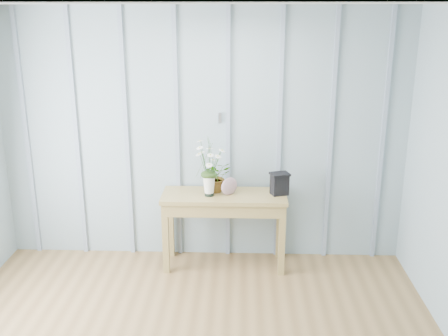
{
  "coord_description": "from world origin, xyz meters",
  "views": [
    {
      "loc": [
        0.39,
        -2.74,
        2.5
      ],
      "look_at": [
        0.22,
        1.94,
        1.03
      ],
      "focal_mm": 42.0,
      "sensor_mm": 36.0,
      "label": 1
    }
  ],
  "objects_px": {
    "carved_box": "(280,183)",
    "felt_disc_vessel": "(229,186)",
    "daisy_vase": "(209,161)",
    "sideboard": "(224,205)"
  },
  "relations": [
    {
      "from": "daisy_vase",
      "to": "felt_disc_vessel",
      "type": "bearing_deg",
      "value": 7.46
    },
    {
      "from": "sideboard",
      "to": "daisy_vase",
      "type": "bearing_deg",
      "value": -162.67
    },
    {
      "from": "felt_disc_vessel",
      "to": "carved_box",
      "type": "relative_size",
      "value": 0.82
    },
    {
      "from": "carved_box",
      "to": "felt_disc_vessel",
      "type": "bearing_deg",
      "value": -175.75
    },
    {
      "from": "sideboard",
      "to": "carved_box",
      "type": "relative_size",
      "value": 5.6
    },
    {
      "from": "sideboard",
      "to": "felt_disc_vessel",
      "type": "xyz_separation_m",
      "value": [
        0.05,
        -0.02,
        0.2
      ]
    },
    {
      "from": "sideboard",
      "to": "carved_box",
      "type": "distance_m",
      "value": 0.58
    },
    {
      "from": "daisy_vase",
      "to": "felt_disc_vessel",
      "type": "relative_size",
      "value": 3.1
    },
    {
      "from": "daisy_vase",
      "to": "carved_box",
      "type": "bearing_deg",
      "value": 5.16
    },
    {
      "from": "felt_disc_vessel",
      "to": "sideboard",
      "type": "bearing_deg",
      "value": 125.27
    }
  ]
}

